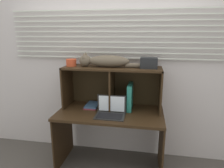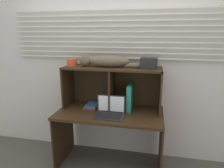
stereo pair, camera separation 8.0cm
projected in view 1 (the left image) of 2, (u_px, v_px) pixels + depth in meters
name	position (u px, v px, depth m)	size (l,w,h in m)	color
back_panel_with_blinds	(115.00, 63.00, 2.61)	(4.40, 0.08, 2.50)	beige
desk	(110.00, 123.00, 2.42)	(1.26, 0.66, 0.73)	#302011
hutch_shelf_unit	(113.00, 80.00, 2.46)	(1.18, 0.37, 0.52)	#302011
cat	(105.00, 61.00, 2.38)	(0.84, 0.16, 0.17)	brown
laptop	(111.00, 111.00, 2.27)	(0.34, 0.23, 0.22)	black
binder_upright	(130.00, 97.00, 2.44)	(0.05, 0.27, 0.32)	#257E70
book_stack	(92.00, 105.00, 2.55)	(0.16, 0.26, 0.03)	maroon
small_basket	(71.00, 63.00, 2.46)	(0.12, 0.12, 0.09)	#C24526
storage_box	(149.00, 63.00, 2.30)	(0.20, 0.15, 0.12)	black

